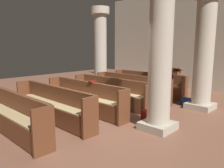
% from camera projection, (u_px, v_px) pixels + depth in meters
% --- Properties ---
extents(ground_plane, '(19.20, 19.20, 0.00)m').
position_uv_depth(ground_plane, '(98.00, 119.00, 6.01)').
color(ground_plane, brown).
extents(back_wall, '(10.00, 0.16, 4.50)m').
position_uv_depth(back_wall, '(197.00, 39.00, 9.94)').
color(back_wall, beige).
rests_on(back_wall, ground).
extents(pew_row_0, '(3.17, 0.46, 0.89)m').
position_uv_depth(pew_row_0, '(148.00, 83.00, 8.92)').
color(pew_row_0, brown).
rests_on(pew_row_0, ground).
extents(pew_row_1, '(3.17, 0.46, 0.89)m').
position_uv_depth(pew_row_1, '(131.00, 87.00, 8.14)').
color(pew_row_1, brown).
rests_on(pew_row_1, ground).
extents(pew_row_2, '(3.17, 0.47, 0.89)m').
position_uv_depth(pew_row_2, '(110.00, 91.00, 7.36)').
color(pew_row_2, brown).
rests_on(pew_row_2, ground).
extents(pew_row_3, '(3.17, 0.46, 0.89)m').
position_uv_depth(pew_row_3, '(85.00, 96.00, 6.59)').
color(pew_row_3, brown).
rests_on(pew_row_3, ground).
extents(pew_row_4, '(3.17, 0.46, 0.89)m').
position_uv_depth(pew_row_4, '(52.00, 103.00, 5.81)').
color(pew_row_4, brown).
rests_on(pew_row_4, ground).
extents(pew_row_5, '(3.17, 0.47, 0.89)m').
position_uv_depth(pew_row_5, '(9.00, 112.00, 5.03)').
color(pew_row_5, brown).
rests_on(pew_row_5, ground).
extents(pillar_aisle_side, '(0.83, 0.83, 3.63)m').
position_uv_depth(pillar_aisle_side, '(204.00, 48.00, 6.69)').
color(pillar_aisle_side, '#B6AD9A').
rests_on(pillar_aisle_side, ground).
extents(pillar_far_side, '(0.83, 0.83, 3.63)m').
position_uv_depth(pillar_far_side, '(100.00, 47.00, 9.93)').
color(pillar_far_side, '#B6AD9A').
rests_on(pillar_far_side, ground).
extents(pillar_aisle_rear, '(0.77, 0.77, 3.63)m').
position_uv_depth(pillar_aisle_rear, '(161.00, 49.00, 4.94)').
color(pillar_aisle_rear, '#B6AD9A').
rests_on(pillar_aisle_rear, ground).
extents(lectern, '(0.48, 0.45, 1.08)m').
position_uv_depth(lectern, '(175.00, 82.00, 9.23)').
color(lectern, brown).
rests_on(lectern, ground).
extents(hymn_book, '(0.16, 0.20, 0.04)m').
position_uv_depth(hymn_book, '(93.00, 82.00, 6.55)').
color(hymn_book, maroon).
rests_on(hymn_book, pew_row_3).
extents(kneeler_box_blue, '(0.37, 0.27, 0.22)m').
position_uv_depth(kneeler_box_blue, '(187.00, 102.00, 7.42)').
color(kneeler_box_blue, navy).
rests_on(kneeler_box_blue, ground).
extents(kneeler_box_red, '(0.37, 0.26, 0.26)m').
position_uv_depth(kneeler_box_red, '(149.00, 115.00, 5.89)').
color(kneeler_box_red, maroon).
rests_on(kneeler_box_red, ground).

